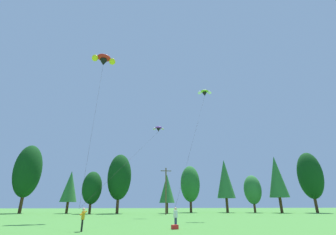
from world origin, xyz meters
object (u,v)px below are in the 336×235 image
at_px(kite_flyer_near, 83,217).
at_px(parafoil_kite_mid_lime_white, 205,93).
at_px(kite_flyer_mid, 176,216).
at_px(parafoil_kite_far_purple, 158,129).
at_px(utility_pole, 166,189).
at_px(picnic_cooler, 175,227).
at_px(parafoil_kite_high_red_yellow, 104,60).

distance_m(kite_flyer_near, parafoil_kite_mid_lime_white, 26.52).
bearing_deg(kite_flyer_mid, parafoil_kite_mid_lime_white, 59.75).
bearing_deg(kite_flyer_mid, kite_flyer_near, -166.72).
xyz_separation_m(parafoil_kite_mid_lime_white, parafoil_kite_far_purple, (-6.96, 6.33, -4.45)).
bearing_deg(utility_pole, kite_flyer_mid, -94.62).
bearing_deg(parafoil_kite_far_purple, utility_pole, 75.79).
bearing_deg(parafoil_kite_far_purple, parafoil_kite_mid_lime_white, -42.27).
bearing_deg(kite_flyer_near, kite_flyer_mid, 13.28).
distance_m(kite_flyer_mid, parafoil_kite_mid_lime_white, 22.40).
bearing_deg(utility_pole, parafoil_kite_mid_lime_white, -74.38).
height_order(kite_flyer_near, parafoil_kite_far_purple, parafoil_kite_far_purple).
bearing_deg(parafoil_kite_mid_lime_white, parafoil_kite_far_purple, 137.73).
distance_m(utility_pole, kite_flyer_near, 31.19).
bearing_deg(parafoil_kite_far_purple, kite_flyer_mid, -89.24).
distance_m(kite_flyer_mid, parafoil_kite_far_purple, 22.41).
xyz_separation_m(utility_pole, picnic_cooler, (-2.45, -28.52, -4.62)).
relative_size(kite_flyer_near, kite_flyer_mid, 1.00).
relative_size(utility_pole, parafoil_kite_high_red_yellow, 0.39).
xyz_separation_m(parafoil_kite_far_purple, picnic_cooler, (0.02, -18.77, -14.36)).
relative_size(parafoil_kite_high_red_yellow, parafoil_kite_far_purple, 1.16).
height_order(utility_pole, parafoil_kite_mid_lime_white, parafoil_kite_mid_lime_white).
distance_m(parafoil_kite_high_red_yellow, parafoil_kite_far_purple, 14.86).
height_order(utility_pole, parafoil_kite_far_purple, parafoil_kite_far_purple).
xyz_separation_m(parafoil_kite_high_red_yellow, parafoil_kite_mid_lime_white, (16.57, -0.24, -5.11)).
distance_m(kite_flyer_mid, picnic_cooler, 1.25).
bearing_deg(parafoil_kite_far_purple, parafoil_kite_high_red_yellow, -147.67).
relative_size(parafoil_kite_mid_lime_white, picnic_cooler, 35.36).
distance_m(utility_pole, kite_flyer_mid, 27.95).
xyz_separation_m(utility_pole, parafoil_kite_high_red_yellow, (-12.08, -15.83, 19.31)).
relative_size(utility_pole, kite_flyer_mid, 5.36).
distance_m(utility_pole, parafoil_kite_mid_lime_white, 21.91).
bearing_deg(kite_flyer_mid, parafoil_kite_high_red_yellow, 129.92).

